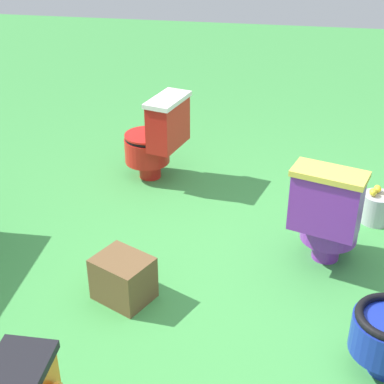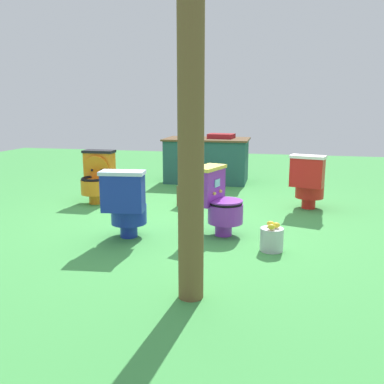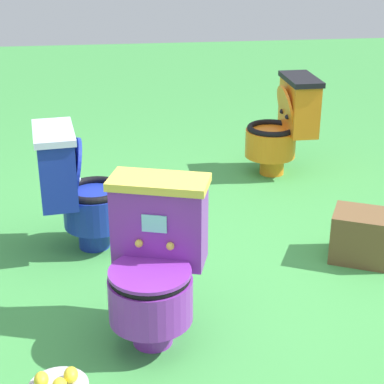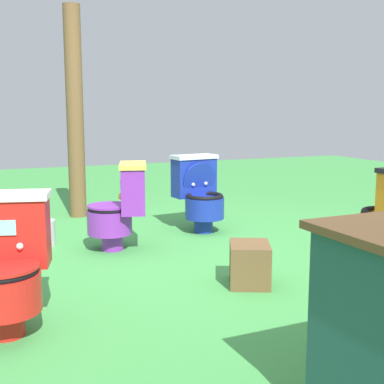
% 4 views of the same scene
% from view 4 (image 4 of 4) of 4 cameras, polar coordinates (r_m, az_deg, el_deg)
% --- Properties ---
extents(ground, '(14.00, 14.00, 0.00)m').
position_cam_4_polar(ground, '(4.15, -1.05, -7.21)').
color(ground, '#429947').
extents(toilet_purple, '(0.59, 0.53, 0.73)m').
position_cam_4_polar(toilet_purple, '(4.33, -7.88, -1.54)').
color(toilet_purple, purple).
rests_on(toilet_purple, ground).
extents(toilet_blue, '(0.46, 0.54, 0.73)m').
position_cam_4_polar(toilet_blue, '(4.97, 0.83, -0.06)').
color(toilet_blue, '#192D9E').
rests_on(toilet_blue, ground).
extents(toilet_red, '(0.52, 0.58, 0.73)m').
position_cam_4_polar(toilet_red, '(2.90, -19.67, -7.33)').
color(toilet_red, red).
rests_on(toilet_red, ground).
extents(wooden_post, '(0.18, 0.18, 2.24)m').
position_cam_4_polar(wooden_post, '(5.73, -12.72, 8.42)').
color(wooden_post, brown).
rests_on(wooden_post, ground).
extents(small_crate, '(0.38, 0.40, 0.28)m').
position_cam_4_polar(small_crate, '(3.52, 6.34, -7.85)').
color(small_crate, brown).
rests_on(small_crate, ground).
extents(lemon_bucket, '(0.22, 0.22, 0.28)m').
position_cam_4_polar(lemon_bucket, '(4.66, -16.09, -4.26)').
color(lemon_bucket, '#B7B7BF').
rests_on(lemon_bucket, ground).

